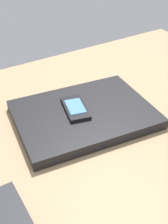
{
  "coord_description": "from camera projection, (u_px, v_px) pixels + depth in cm",
  "views": [
    {
      "loc": [
        -35.84,
        -46.5,
        46.8
      ],
      "look_at": [
        -4.97,
        2.17,
        5.0
      ],
      "focal_mm": 44.97,
      "sensor_mm": 36.0,
      "label": 1
    }
  ],
  "objects": [
    {
      "name": "cell_phone_on_laptop",
      "position": [
        75.0,
        108.0,
        0.71
      ],
      "size": [
        7.75,
        11.61,
        1.06
      ],
      "color": "black",
      "rests_on": "laptop_closed"
    },
    {
      "name": "laptop_closed",
      "position": [
        84.0,
        114.0,
        0.72
      ],
      "size": [
        37.05,
        29.22,
        2.59
      ],
      "primitive_type": "cube",
      "rotation": [
        0.0,
        0.0,
        -0.14
      ],
      "color": "black",
      "rests_on": "desk_surface"
    },
    {
      "name": "desk_surface",
      "position": [
        104.0,
        121.0,
        0.74
      ],
      "size": [
        120.0,
        80.0,
        3.0
      ],
      "primitive_type": "cube",
      "color": "tan",
      "rests_on": "ground"
    }
  ]
}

